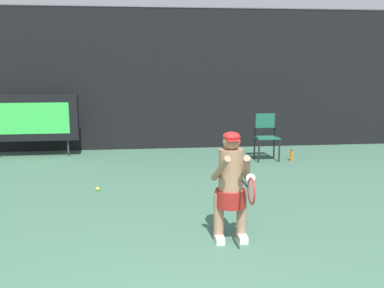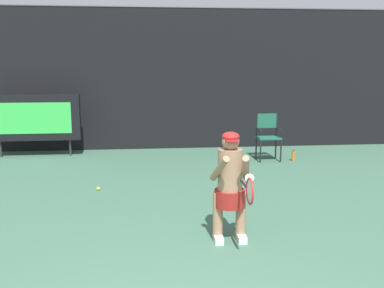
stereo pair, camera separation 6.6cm
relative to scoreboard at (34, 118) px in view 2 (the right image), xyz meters
The scene contains 7 objects.
backdrop_screen 3.07m from the scoreboard, 14.19° to the left, with size 18.00×0.12×3.66m.
scoreboard is the anchor object (origin of this frame).
umpire_chair 5.62m from the scoreboard, ahead, with size 0.52×0.44×1.08m.
water_bottle 6.25m from the scoreboard, 10.64° to the right, with size 0.07×0.07×0.27m.
tennis_player 6.69m from the scoreboard, 55.86° to the right, with size 0.52×0.59×1.42m.
tennis_racket 7.27m from the scoreboard, 58.00° to the right, with size 0.03×0.60×0.31m.
tennis_ball_loose 3.71m from the scoreboard, 59.49° to the right, with size 0.07×0.07×0.07m.
Camera 2 is at (-0.13, -3.02, 2.28)m, focal length 40.95 mm.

